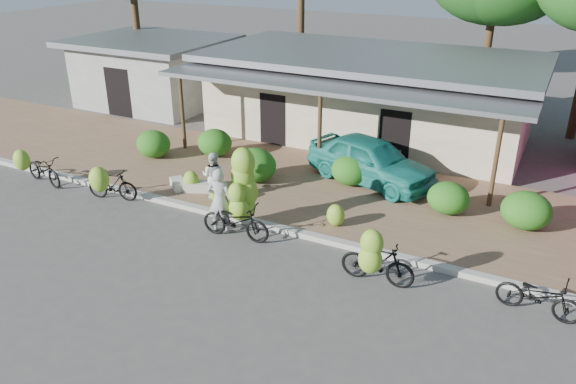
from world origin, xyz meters
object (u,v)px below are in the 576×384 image
Objects in this scene: bike_far_left at (41,168)px; sack_near at (197,186)px; sack_far at (178,184)px; teal_van at (371,160)px; vendor at (220,201)px; bike_right at (376,260)px; bike_center at (239,203)px; bike_left at (109,183)px; bystander at (213,176)px; bike_far_right at (539,296)px.

bike_far_left reaches higher than sack_near.
teal_van is at bearing 32.07° from sack_far.
vendor is 5.59m from teal_van.
vendor is at bearing -31.39° from sack_far.
bike_center is at bearing 78.00° from bike_right.
bystander is (2.86, 1.46, 0.25)m from bike_left.
bike_right reaches higher than teal_van.
sack_far is at bearing 139.97° from teal_van.
bike_far_left is 1.07× the size of bike_far_right.
bike_far_left is 2.59× the size of sack_far.
sack_far is (-0.67, -0.10, -0.01)m from sack_near.
bystander is (-5.93, 2.17, 0.17)m from bike_right.
vendor is 0.43× the size of teal_van.
bike_center reaches higher than bike_far_left.
sack_near is 0.68m from sack_far.
bike_left is at bearing 83.74° from bike_right.
bike_left is 0.96× the size of bike_right.
bike_far_left is 5.30m from sack_near.
sack_near is (-6.71, 2.37, -0.42)m from bike_right.
sack_far is 1.57m from bystander.
sack_near is (2.08, 1.66, -0.34)m from bike_left.
bike_right reaches higher than sack_far.
teal_van reaches higher than bike_far_right.
bystander reaches higher than sack_far.
bike_center reaches higher than bike_far_right.
sack_near is at bearing -64.83° from bike_left.
bike_far_left is at bearing 76.53° from bike_left.
bike_far_left is at bearing 134.65° from teal_van.
bystander is at bearing -67.20° from vendor.
bike_left is 8.81m from bike_right.
bike_far_right is at bearing 163.37° from vendor.
bike_left is 0.39× the size of teal_van.
bike_center is at bearing 175.05° from teal_van.
bike_left is 0.95× the size of bike_far_right.
bike_far_right is at bearing 158.71° from bystander.
sack_near is at bearing -60.28° from bike_far_left.
bike_far_left is 6.00m from bystander.
teal_van reaches higher than sack_far.
bike_far_right is 0.96× the size of vendor.
bike_left is at bearing 86.16° from bike_center.
sack_far is 0.50× the size of bystander.
bystander reaches higher than bike_left.
teal_van is at bearing -149.90° from bystander.
teal_van is (3.83, 3.40, 0.01)m from bystander.
bike_center reaches higher than sack_far.
bike_center is at bearing 178.23° from vendor.
sack_near is at bearing 142.71° from teal_van.
bike_right is 7.73m from sack_far.
bike_left is 2.29× the size of sack_far.
bike_far_right is at bearing -114.16° from teal_van.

